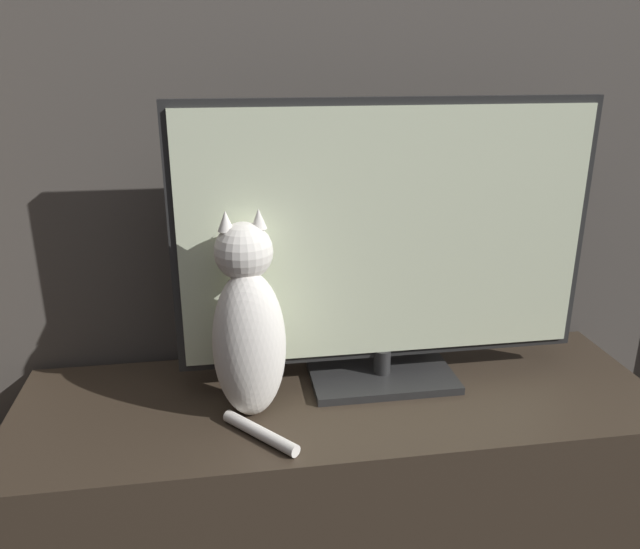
{
  "coord_description": "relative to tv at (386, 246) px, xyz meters",
  "views": [
    {
      "loc": [
        -0.26,
        -0.41,
        1.26
      ],
      "look_at": [
        -0.05,
        0.93,
        0.78
      ],
      "focal_mm": 35.0,
      "sensor_mm": 36.0,
      "label": 1
    }
  ],
  "objects": [
    {
      "name": "cat",
      "position": [
        -0.34,
        -0.1,
        -0.15
      ],
      "size": [
        0.18,
        0.3,
        0.49
      ],
      "rotation": [
        0.0,
        0.0,
        0.11
      ],
      "color": "silver",
      "rests_on": "tv_stand"
    },
    {
      "name": "tv",
      "position": [
        0.0,
        0.0,
        0.0
      ],
      "size": [
        1.02,
        0.22,
        0.71
      ],
      "color": "black",
      "rests_on": "tv_stand"
    },
    {
      "name": "wall_back",
      "position": [
        -0.12,
        0.24,
        0.48
      ],
      "size": [
        4.8,
        0.05,
        2.6
      ],
      "color": "#47423D",
      "rests_on": "ground_plane"
    },
    {
      "name": "tv_stand",
      "position": [
        -0.12,
        -0.07,
        -0.59
      ],
      "size": [
        1.58,
        0.53,
        0.46
      ],
      "color": "#33281E",
      "rests_on": "ground_plane"
    }
  ]
}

